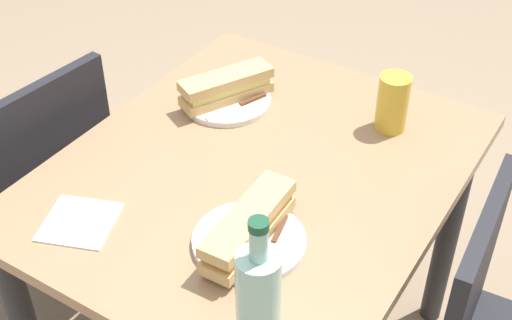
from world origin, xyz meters
TOP-DOWN VIEW (x-y plane):
  - dining_table at (0.00, 0.00)m, footprint 1.00×0.83m
  - chair_near at (0.13, -0.61)m, footprint 0.43×0.43m
  - plate_near at (0.21, 0.12)m, footprint 0.22×0.22m
  - baguette_sandwich_near at (0.21, 0.12)m, footprint 0.26×0.08m
  - knife_near at (0.20, 0.16)m, footprint 0.18×0.05m
  - plate_far at (-0.18, -0.20)m, footprint 0.22×0.22m
  - baguette_sandwich_far at (-0.18, -0.20)m, footprint 0.24×0.17m
  - knife_far at (-0.17, -0.15)m, footprint 0.17×0.07m
  - water_bottle at (0.41, 0.26)m, footprint 0.07×0.07m
  - beer_glass at (-0.30, 0.19)m, footprint 0.08×0.08m
  - paper_napkin at (0.34, -0.21)m, footprint 0.18×0.18m

SIDE VIEW (x-z plane):
  - chair_near at x=0.13m, z-range 0.06..0.90m
  - dining_table at x=0.00m, z-range 0.24..0.96m
  - paper_napkin at x=0.34m, z-range 0.72..0.72m
  - plate_near at x=0.21m, z-range 0.72..0.74m
  - plate_far at x=-0.18m, z-range 0.72..0.74m
  - knife_near at x=0.20m, z-range 0.73..0.74m
  - knife_far at x=-0.17m, z-range 0.73..0.74m
  - baguette_sandwich_far at x=-0.18m, z-range 0.74..0.80m
  - baguette_sandwich_near at x=0.21m, z-range 0.74..0.80m
  - beer_glass at x=-0.30m, z-range 0.72..0.86m
  - water_bottle at x=0.41m, z-range 0.69..0.97m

